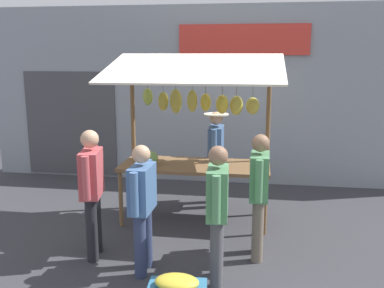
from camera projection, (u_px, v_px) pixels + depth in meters
The scene contains 8 objects.
ground_plane at pixel (195, 220), 6.62m from camera, with size 40.00×40.00×0.00m, color #38383D.
street_backdrop at pixel (209, 96), 8.41m from camera, with size 9.00×0.30×3.40m.
market_stall at pixel (195, 118), 6.38m from camera, with size 2.50×1.46×2.50m.
vendor_with_sunhat at pixel (216, 151), 7.13m from camera, with size 0.41×0.68×1.58m.
shopper_with_shopping_bag at pixel (92, 185), 5.26m from camera, with size 0.30×0.68×1.61m.
shopper_with_ponytail at pixel (259, 188), 5.25m from camera, with size 0.23×0.68×1.56m.
shopper_in_striped_shirt at pixel (142, 202), 4.88m from camera, with size 0.23×0.66×1.51m.
shopper_in_grey_tee at pixel (217, 206), 4.65m from camera, with size 0.24×0.67×1.55m.
Camera 1 is at (-0.91, 6.18, 2.49)m, focal length 40.49 mm.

